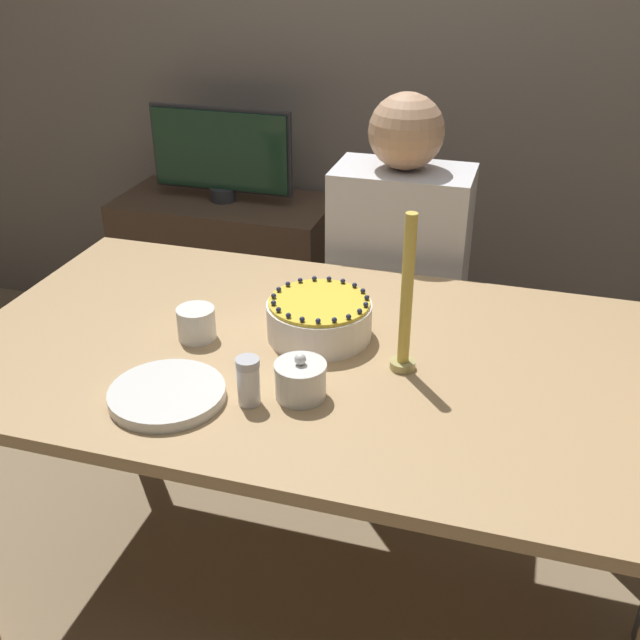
# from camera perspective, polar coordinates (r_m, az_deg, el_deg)

# --- Properties ---
(ground_plane) EXTENTS (12.00, 12.00, 0.00)m
(ground_plane) POSITION_cam_1_polar(r_m,az_deg,el_deg) (2.19, -0.58, -19.85)
(ground_plane) COLOR #8C7556
(wall_behind) EXTENTS (8.00, 0.05, 2.60)m
(wall_behind) POSITION_cam_1_polar(r_m,az_deg,el_deg) (2.85, 8.14, 21.41)
(wall_behind) COLOR slate
(wall_behind) RESTS_ON ground_plane
(dining_table) EXTENTS (1.61, 0.93, 0.77)m
(dining_table) POSITION_cam_1_polar(r_m,az_deg,el_deg) (1.75, -0.68, -5.34)
(dining_table) COLOR tan
(dining_table) RESTS_ON ground_plane
(cake) EXTENTS (0.24, 0.24, 0.10)m
(cake) POSITION_cam_1_polar(r_m,az_deg,el_deg) (1.73, 0.00, 0.12)
(cake) COLOR white
(cake) RESTS_ON dining_table
(sugar_bowl) EXTENTS (0.11, 0.11, 0.10)m
(sugar_bowl) POSITION_cam_1_polar(r_m,az_deg,el_deg) (1.52, -1.49, -4.58)
(sugar_bowl) COLOR silver
(sugar_bowl) RESTS_ON dining_table
(sugar_shaker) EXTENTS (0.05, 0.05, 0.10)m
(sugar_shaker) POSITION_cam_1_polar(r_m,az_deg,el_deg) (1.50, -5.48, -4.63)
(sugar_shaker) COLOR white
(sugar_shaker) RESTS_ON dining_table
(plate_stack) EXTENTS (0.24, 0.24, 0.02)m
(plate_stack) POSITION_cam_1_polar(r_m,az_deg,el_deg) (1.55, -11.57, -5.57)
(plate_stack) COLOR silver
(plate_stack) RESTS_ON dining_table
(candle) EXTENTS (0.06, 0.06, 0.36)m
(candle) POSITION_cam_1_polar(r_m,az_deg,el_deg) (1.57, 6.58, 1.03)
(candle) COLOR tan
(candle) RESTS_ON dining_table
(cup) EXTENTS (0.09, 0.09, 0.08)m
(cup) POSITION_cam_1_polar(r_m,az_deg,el_deg) (1.75, -9.40, -0.26)
(cup) COLOR white
(cup) RESTS_ON dining_table
(person_man_blue_shirt) EXTENTS (0.40, 0.34, 1.22)m
(person_man_blue_shirt) POSITION_cam_1_polar(r_m,az_deg,el_deg) (2.36, 5.83, 0.41)
(person_man_blue_shirt) COLOR #595960
(person_man_blue_shirt) RESTS_ON ground_plane
(side_cabinet) EXTENTS (0.83, 0.41, 0.67)m
(side_cabinet) POSITION_cam_1_polar(r_m,az_deg,el_deg) (3.07, -6.98, 3.17)
(side_cabinet) COLOR #4C3828
(side_cabinet) RESTS_ON ground_plane
(tv_monitor) EXTENTS (0.56, 0.10, 0.35)m
(tv_monitor) POSITION_cam_1_polar(r_m,az_deg,el_deg) (2.90, -7.56, 12.52)
(tv_monitor) COLOR #2D2D33
(tv_monitor) RESTS_ON side_cabinet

